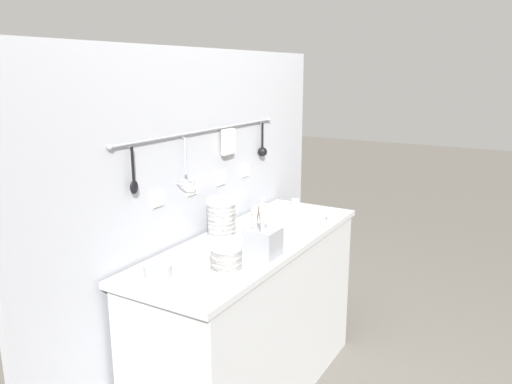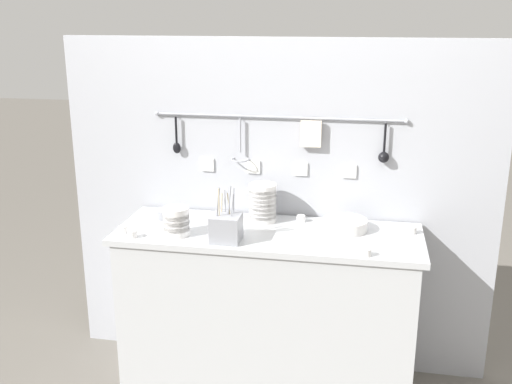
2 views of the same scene
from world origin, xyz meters
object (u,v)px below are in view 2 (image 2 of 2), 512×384
Objects in this scene: bowl_stack_short_front at (263,203)px; plate_stack at (345,225)px; cup_back_right at (177,220)px; cup_back_left at (412,230)px; bowl_stack_nested_right at (176,221)px; cutlery_caddy at (226,228)px; cup_by_caddy at (132,234)px; cup_front_left at (301,219)px; steel_mixing_bowl at (164,213)px; cup_mid_row at (123,229)px; cup_edge_far at (366,252)px.

plate_stack is (0.43, -0.06, -0.07)m from bowl_stack_short_front.
cup_back_left is (1.19, 0.07, 0.00)m from cup_back_right.
bowl_stack_nested_right is 3.18× the size of cup_back_left.
cup_back_right is at bearing -176.61° from cup_back_left.
plate_stack is 0.61m from cutlery_caddy.
bowl_stack_nested_right is at bearing 20.00° from cup_by_caddy.
cutlery_caddy is 0.47m from cup_front_left.
steel_mixing_bowl is (-0.96, 0.02, -0.01)m from plate_stack.
cutlery_caddy is 6.22× the size of cup_back_left.
cup_by_caddy is at bearing -167.07° from cup_back_left.
cup_back_right is at bearing 147.89° from cutlery_caddy.
cutlery_caddy is at bearing 5.59° from cup_by_caddy.
bowl_stack_nested_right is 3.18× the size of cup_by_caddy.
cup_mid_row is at bearing 179.13° from cutlery_caddy.
bowl_stack_nested_right is 0.47m from bowl_stack_short_front.
cup_back_left is (1.41, 0.25, 0.00)m from cup_mid_row.
bowl_stack_nested_right is 0.84m from plate_stack.
bowl_stack_short_front reaches higher than cup_back_right.
cup_back_right is (0.22, 0.18, 0.00)m from cup_mid_row.
cup_back_left is at bearing 12.93° from cup_by_caddy.
steel_mixing_bowl reaches higher than cup_mid_row.
cup_mid_row is 0.29m from cup_back_right.
plate_stack reaches higher than cup_front_left.
cup_by_caddy is (-0.58, -0.35, -0.08)m from bowl_stack_short_front.
bowl_stack_nested_right is 0.22m from cup_by_caddy.
cup_back_right is 1.19m from cup_back_left.
bowl_stack_nested_right is at bearing -58.19° from steel_mixing_bowl.
cutlery_caddy reaches higher than cup_mid_row.
cup_back_right is at bearing -175.96° from plate_stack.
cup_front_left is (0.85, 0.32, 0.00)m from cup_mid_row.
cutlery_caddy reaches higher than steel_mixing_bowl.
cup_back_left is (1.29, -0.01, -0.00)m from steel_mixing_bowl.
steel_mixing_bowl is 2.65× the size of cup_front_left.
cup_mid_row is 0.09m from cup_by_caddy.
cup_front_left is 0.87m from cup_by_caddy.
cup_back_right and cup_by_caddy have the same top height.
cup_edge_far is at bearing -70.86° from plate_stack.
cup_edge_far is at bearing -5.97° from bowl_stack_nested_right.
cup_mid_row is 1.00× the size of cup_back_left.
cup_back_right is 1.00× the size of cup_back_left.
bowl_stack_nested_right is 0.70× the size of bowl_stack_short_front.
steel_mixing_bowl is 2.65× the size of cup_mid_row.
cup_back_right is 1.00× the size of cup_by_caddy.
plate_stack is 5.08× the size of cup_by_caddy.
bowl_stack_short_front is at bearing 145.12° from cup_edge_far.
cup_edge_far is at bearing -34.88° from bowl_stack_short_front.
bowl_stack_short_front is 0.72m from cup_mid_row.
cup_by_caddy is (-1.34, -0.31, 0.00)m from cup_back_left.
cup_back_left is at bearing -3.48° from bowl_stack_short_front.
cutlery_caddy is at bearing -134.06° from cup_front_left.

